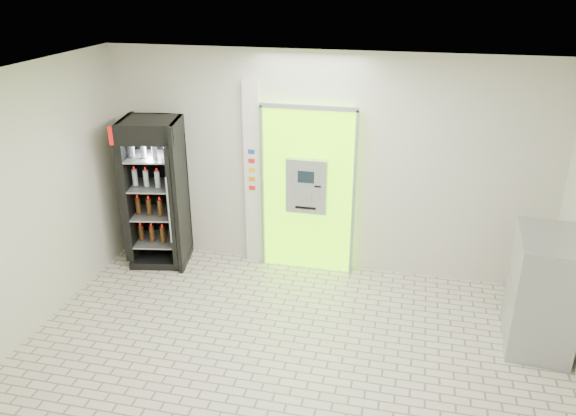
% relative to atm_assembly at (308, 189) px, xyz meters
% --- Properties ---
extents(ground, '(6.00, 6.00, 0.00)m').
position_rel_atm_assembly_xyz_m(ground, '(0.20, -2.41, -1.17)').
color(ground, beige).
rests_on(ground, ground).
extents(room_shell, '(6.00, 6.00, 6.00)m').
position_rel_atm_assembly_xyz_m(room_shell, '(0.20, -2.41, 0.67)').
color(room_shell, beige).
rests_on(room_shell, ground).
extents(atm_assembly, '(1.30, 0.24, 2.33)m').
position_rel_atm_assembly_xyz_m(atm_assembly, '(0.00, 0.00, 0.00)').
color(atm_assembly, '#76ED03').
rests_on(atm_assembly, ground).
extents(pillar, '(0.22, 0.11, 2.60)m').
position_rel_atm_assembly_xyz_m(pillar, '(-0.78, 0.04, 0.13)').
color(pillar, silver).
rests_on(pillar, ground).
extents(beverage_cooler, '(0.90, 0.85, 2.09)m').
position_rel_atm_assembly_xyz_m(beverage_cooler, '(-2.09, -0.26, -0.17)').
color(beverage_cooler, black).
rests_on(beverage_cooler, ground).
extents(steel_cabinet, '(0.73, 1.03, 1.31)m').
position_rel_atm_assembly_xyz_m(steel_cabinet, '(2.86, -1.16, -0.51)').
color(steel_cabinet, '#999B9F').
rests_on(steel_cabinet, ground).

